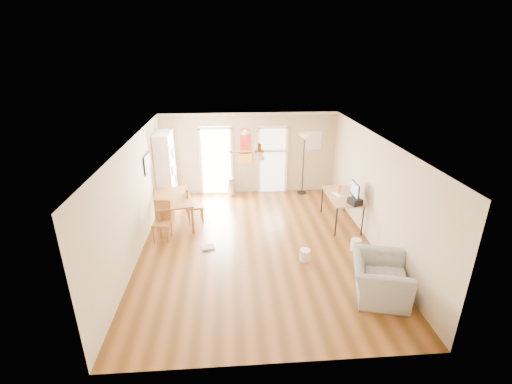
{
  "coord_description": "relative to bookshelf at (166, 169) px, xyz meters",
  "views": [
    {
      "loc": [
        -0.61,
        -7.53,
        4.45
      ],
      "look_at": [
        0.0,
        0.6,
        1.15
      ],
      "focal_mm": 25.21,
      "sensor_mm": 36.0,
      "label": 1
    }
  ],
  "objects": [
    {
      "name": "computer_desk",
      "position": [
        4.83,
        -1.65,
        -0.7
      ],
      "size": [
        0.76,
        1.51,
        0.81
      ],
      "primitive_type": null,
      "color": "#A17D57",
      "rests_on": "floor"
    },
    {
      "name": "orange_bottle",
      "position": [
        4.81,
        -1.44,
        -0.19
      ],
      "size": [
        0.09,
        0.09,
        0.22
      ],
      "primitive_type": "cylinder",
      "rotation": [
        0.0,
        0.0,
        -0.26
      ],
      "color": "orange",
      "rests_on": "computer_desk"
    },
    {
      "name": "imac",
      "position": [
        4.98,
        -2.12,
        -0.03
      ],
      "size": [
        0.26,
        0.56,
        0.53
      ],
      "primitive_type": null,
      "rotation": [
        0.0,
        0.0,
        0.34
      ],
      "color": "black",
      "rests_on": "computer_desk"
    },
    {
      "name": "framed_poster",
      "position": [
        -0.22,
        -1.28,
        0.6
      ],
      "size": [
        0.04,
        0.66,
        0.48
      ],
      "primitive_type": "cube",
      "color": "black",
      "rests_on": "wall_left"
    },
    {
      "name": "wall_left",
      "position": [
        -0.24,
        -2.68,
        0.2
      ],
      "size": [
        0.04,
        7.0,
        2.6
      ],
      "primitive_type": null,
      "color": "beige",
      "rests_on": "floor"
    },
    {
      "name": "wall_decal",
      "position": [
        2.38,
        0.8,
        0.45
      ],
      "size": [
        0.46,
        0.03,
        1.1
      ],
      "primitive_type": "cube",
      "color": "red",
      "rests_on": "wall_back"
    },
    {
      "name": "floor",
      "position": [
        2.51,
        -2.68,
        -1.1
      ],
      "size": [
        7.0,
        7.0,
        0.0
      ],
      "primitive_type": "plane",
      "color": "brown",
      "rests_on": "ground"
    },
    {
      "name": "bathroom_doorway",
      "position": [
        3.26,
        0.8,
        -0.05
      ],
      "size": [
        0.8,
        0.1,
        2.1
      ],
      "primitive_type": null,
      "color": "white",
      "rests_on": "wall_back"
    },
    {
      "name": "wall_front",
      "position": [
        2.51,
        -6.18,
        0.2
      ],
      "size": [
        5.5,
        0.04,
        2.6
      ],
      "primitive_type": null,
      "color": "beige",
      "rests_on": "floor"
    },
    {
      "name": "kitchen_doorway",
      "position": [
        1.46,
        0.8,
        -0.05
      ],
      "size": [
        0.9,
        0.1,
        2.1
      ],
      "primitive_type": null,
      "color": "white",
      "rests_on": "wall_back"
    },
    {
      "name": "bookshelf",
      "position": [
        0.0,
        0.0,
        0.0
      ],
      "size": [
        0.47,
        1.01,
        2.21
      ],
      "primitive_type": null,
      "rotation": [
        0.0,
        0.0,
        -0.03
      ],
      "color": "white",
      "rests_on": "floor"
    },
    {
      "name": "ceiling",
      "position": [
        2.51,
        -2.68,
        1.5
      ],
      "size": [
        5.5,
        7.0,
        0.0
      ],
      "primitive_type": null,
      "color": "silver",
      "rests_on": "floor"
    },
    {
      "name": "floor_cloth",
      "position": [
        1.32,
        -2.73,
        -1.08
      ],
      "size": [
        0.34,
        0.29,
        0.04
      ],
      "primitive_type": "cube",
      "rotation": [
        0.0,
        0.0,
        0.21
      ],
      "color": "#A1A29C",
      "rests_on": "floor"
    },
    {
      "name": "dining_chair_right_a",
      "position": [
        0.91,
        -1.24,
        -0.6
      ],
      "size": [
        0.49,
        0.49,
        1.0
      ],
      "primitive_type": null,
      "rotation": [
        0.0,
        0.0,
        1.77
      ],
      "color": "olive",
      "rests_on": "floor"
    },
    {
      "name": "crown_molding",
      "position": [
        2.51,
        -2.68,
        1.46
      ],
      "size": [
        5.5,
        7.0,
        0.08
      ],
      "primitive_type": null,
      "color": "white",
      "rests_on": "wall_back"
    },
    {
      "name": "wastebasket_a",
      "position": [
        3.51,
        -3.41,
        -0.97
      ],
      "size": [
        0.24,
        0.24,
        0.27
      ],
      "primitive_type": "cylinder",
      "rotation": [
        0.0,
        0.0,
        -0.04
      ],
      "color": "white",
      "rests_on": "floor"
    },
    {
      "name": "dining_table",
      "position": [
        0.36,
        -1.35,
        -0.72
      ],
      "size": [
        1.24,
        1.71,
        0.77
      ],
      "primitive_type": null,
      "rotation": [
        0.0,
        0.0,
        0.22
      ],
      "color": "brown",
      "rests_on": "floor"
    },
    {
      "name": "ceiling_fan",
      "position": [
        2.51,
        -2.98,
        1.33
      ],
      "size": [
        1.24,
        1.24,
        0.2
      ],
      "primitive_type": null,
      "color": "#593819",
      "rests_on": "ceiling"
    },
    {
      "name": "wall_right",
      "position": [
        5.26,
        -2.68,
        0.2
      ],
      "size": [
        0.04,
        7.0,
        2.6
      ],
      "primitive_type": null,
      "color": "beige",
      "rests_on": "floor"
    },
    {
      "name": "dining_chair_right_b",
      "position": [
        0.91,
        -1.23,
        -0.61
      ],
      "size": [
        0.47,
        0.47,
        0.98
      ],
      "primitive_type": null,
      "rotation": [
        0.0,
        0.0,
        1.74
      ],
      "color": "#9E6433",
      "rests_on": "floor"
    },
    {
      "name": "printer",
      "position": [
        4.96,
        -2.25,
        -0.21
      ],
      "size": [
        0.35,
        0.38,
        0.16
      ],
      "primitive_type": "cube",
      "rotation": [
        0.0,
        0.0,
        0.34
      ],
      "color": "black",
      "rests_on": "computer_desk"
    },
    {
      "name": "wastebasket_b",
      "position": [
        4.79,
        -3.07,
        -0.96
      ],
      "size": [
        0.29,
        0.29,
        0.29
      ],
      "primitive_type": "cylinder",
      "rotation": [
        0.0,
        0.0,
        0.17
      ],
      "color": "silver",
      "rests_on": "floor"
    },
    {
      "name": "dining_chair_near",
      "position": [
        0.18,
        -2.21,
        -0.61
      ],
      "size": [
        0.45,
        0.45,
        0.98
      ],
      "primitive_type": null,
      "rotation": [
        0.0,
        0.0,
        -0.12
      ],
      "color": "olive",
      "rests_on": "floor"
    },
    {
      "name": "keyboard",
      "position": [
        4.71,
        -1.62,
        -0.29
      ],
      "size": [
        0.22,
        0.38,
        0.01
      ],
      "primitive_type": "cube",
      "rotation": [
        0.0,
        0.0,
        0.3
      ],
      "color": "white",
      "rests_on": "computer_desk"
    },
    {
      "name": "wall_back",
      "position": [
        2.51,
        0.82,
        0.2
      ],
      "size": [
        5.5,
        0.04,
        2.6
      ],
      "primitive_type": null,
      "color": "beige",
      "rests_on": "floor"
    },
    {
      "name": "torchiere_lamp",
      "position": [
        4.22,
        0.56,
        -0.12
      ],
      "size": [
        0.41,
        0.41,
        1.96
      ],
      "primitive_type": null,
      "rotation": [
        0.0,
        0.0,
        0.12
      ],
      "color": "black",
      "rests_on": "floor"
    },
    {
      "name": "trash_can",
      "position": [
        1.92,
        0.54,
        -0.8
      ],
      "size": [
        0.31,
        0.31,
        0.61
      ],
      "primitive_type": "cylinder",
      "rotation": [
        0.0,
        0.0,
        0.11
      ],
      "color": "#ACACAE",
      "rests_on": "floor"
    },
    {
      "name": "ac_grille",
      "position": [
        4.56,
        0.79,
        0.6
      ],
      "size": [
        0.5,
        0.04,
        0.6
      ],
      "primitive_type": "cube",
      "color": "white",
      "rests_on": "wall_back"
    },
    {
      "name": "armchair",
      "position": [
        4.66,
        -4.72,
        -0.72
      ],
      "size": [
        1.31,
        1.41,
        0.76
      ],
      "primitive_type": "imported",
      "rotation": [
        0.0,
        0.0,
        1.3
      ],
      "color": "gray",
      "rests_on": "floor"
    }
  ]
}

